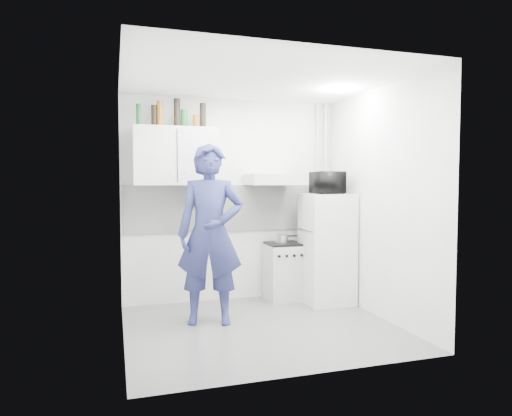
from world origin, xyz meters
name	(u,v)px	position (x,y,z in m)	size (l,w,h in m)	color
floor	(261,327)	(0.00, 0.00, 0.00)	(2.80, 2.80, 0.00)	slate
ceiling	(261,79)	(0.00, 0.00, 2.60)	(2.80, 2.80, 0.00)	white
wall_back	(232,200)	(0.00, 1.25, 1.30)	(2.80, 2.80, 0.00)	white
wall_left	(122,207)	(-1.40, 0.00, 1.30)	(2.60, 2.60, 0.00)	white
wall_right	(379,203)	(1.40, 0.00, 1.30)	(2.60, 2.60, 0.00)	white
person	(210,234)	(-0.48, 0.32, 0.98)	(0.71, 0.47, 1.95)	navy
stove	(284,272)	(0.63, 1.00, 0.36)	(0.45, 0.45, 0.72)	beige
fridge	(327,249)	(1.10, 0.70, 0.69)	(0.58, 0.58, 1.39)	white
stove_top	(284,244)	(0.63, 1.00, 0.74)	(0.43, 0.43, 0.03)	black
saucepan	(282,238)	(0.63, 1.06, 0.80)	(0.17, 0.17, 0.10)	silver
microwave	(327,183)	(1.10, 0.70, 1.53)	(0.34, 0.50, 0.28)	black
bottle_a	(139,115)	(-1.18, 1.07, 2.33)	(0.06, 0.06, 0.26)	#144C1E
bottle_b	(154,116)	(-1.00, 1.07, 2.33)	(0.07, 0.07, 0.25)	black
bottle_c	(160,114)	(-0.93, 1.07, 2.35)	(0.07, 0.07, 0.31)	brown
bottle_d	(177,113)	(-0.73, 1.07, 2.37)	(0.08, 0.08, 0.34)	black
canister_a	(184,119)	(-0.64, 1.07, 2.31)	(0.09, 0.09, 0.21)	#144C1E
canister_b	(196,122)	(-0.49, 1.07, 2.28)	(0.08, 0.08, 0.15)	brown
bottle_e	(203,116)	(-0.41, 1.07, 2.35)	(0.08, 0.08, 0.30)	black
upper_cabinet	(175,156)	(-0.75, 1.07, 1.85)	(1.00, 0.35, 0.70)	white
range_hood	(271,180)	(0.45, 1.00, 1.57)	(0.60, 0.50, 0.14)	beige
backsplash	(232,208)	(0.00, 1.24, 1.20)	(2.74, 0.03, 0.60)	white
pipe_a	(325,199)	(1.30, 1.17, 1.30)	(0.05, 0.05, 2.60)	beige
pipe_b	(317,200)	(1.18, 1.17, 1.30)	(0.04, 0.04, 2.60)	beige
ceiling_spot_fixture	(340,91)	(1.00, 0.20, 2.57)	(0.10, 0.10, 0.02)	white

